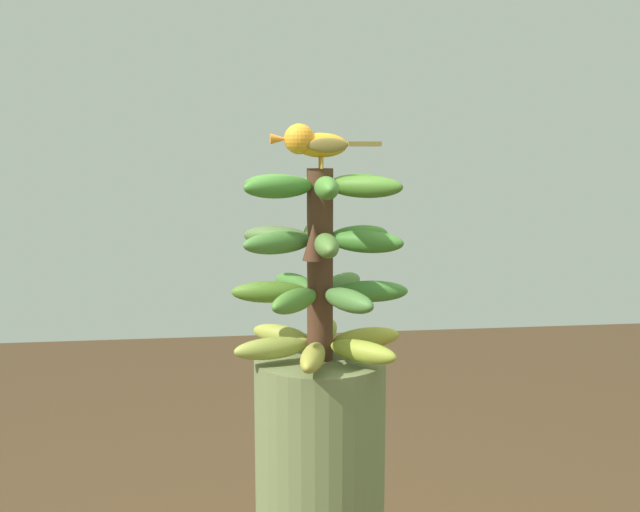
{
  "coord_description": "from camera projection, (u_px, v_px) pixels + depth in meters",
  "views": [
    {
      "loc": [
        0.15,
        1.21,
        1.34
      ],
      "look_at": [
        0.0,
        0.0,
        1.16
      ],
      "focal_mm": 41.27,
      "sensor_mm": 36.0,
      "label": 1
    }
  ],
  "objects": [
    {
      "name": "banana_bunch",
      "position": [
        320.0,
        265.0,
        1.24
      ],
      "size": [
        0.3,
        0.3,
        0.33
      ],
      "color": "#4C2D1E",
      "rests_on": "banana_tree"
    },
    {
      "name": "perched_bird",
      "position": [
        314.0,
        142.0,
        1.19
      ],
      "size": [
        0.18,
        0.05,
        0.07
      ],
      "color": "#C68933",
      "rests_on": "banana_bunch"
    }
  ]
}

